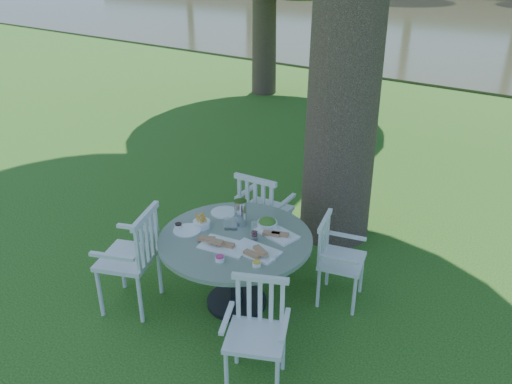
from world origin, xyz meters
TOP-DOWN VIEW (x-y plane):
  - ground at (0.00, 0.00)m, footprint 140.00×140.00m
  - table at (0.24, -0.42)m, footprint 1.36×1.36m
  - chair_ne at (0.90, 0.18)m, footprint 0.49×0.51m
  - chair_nw at (-0.09, 0.40)m, footprint 0.52×0.50m
  - chair_sw at (-0.45, -0.97)m, footprint 0.62×0.64m
  - chair_se at (0.91, -1.01)m, footprint 0.56×0.55m
  - tableware at (0.21, -0.34)m, footprint 1.05×0.82m

SIDE VIEW (x-z plane):
  - ground at x=0.00m, z-range 0.00..0.00m
  - chair_ne at x=0.90m, z-range 0.07..0.90m
  - chair_se at x=0.91m, z-range 0.07..0.92m
  - chair_nw at x=-0.09m, z-range 0.08..1.03m
  - chair_sw at x=-0.45m, z-range 0.09..1.06m
  - table at x=0.24m, z-range 0.22..0.94m
  - tableware at x=0.21m, z-range 0.64..0.88m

